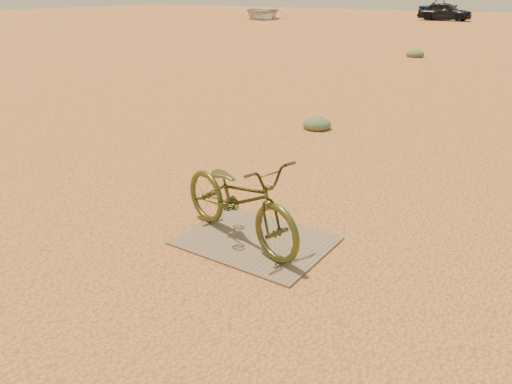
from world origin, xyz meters
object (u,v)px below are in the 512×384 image
Objects in this scene: plywood_board at (256,241)px; bicycle at (239,198)px; boat_far_left at (438,6)px; car at (445,11)px; boat_near_left at (262,11)px.

plywood_board is 0.49m from bicycle.
car is at bearing -23.95° from boat_far_left.
boat_near_left reaches higher than plywood_board.
car reaches higher than plywood_board.
car is (-8.67, 40.00, 0.69)m from plywood_board.
bicycle is 40.65m from boat_near_left.
boat_far_left reaches higher than boat_near_left.
boat_far_left is at bearing 0.89° from boat_near_left.
bicycle is 42.59m from boat_far_left.
boat_near_left is at bearing -117.50° from boat_far_left.
plywood_board is 0.84× the size of bicycle.
boat_near_left is (-13.65, -6.01, -0.09)m from car.
bicycle reaches higher than plywood_board.
bicycle is (-0.14, -0.08, 0.46)m from plywood_board.
boat_far_left is (-9.49, 41.51, 0.62)m from bicycle.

